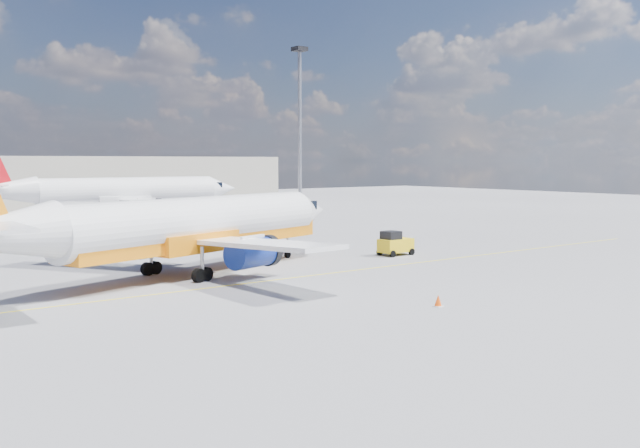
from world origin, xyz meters
TOP-DOWN VIEW (x-y plane):
  - ground at (0.00, 0.00)m, footprint 240.00×240.00m
  - taxi_line at (0.00, 3.00)m, footprint 70.00×0.15m
  - terminal_main at (5.00, 75.00)m, footprint 70.00×14.00m
  - main_jet at (-7.44, 7.58)m, footprint 31.69×24.09m
  - second_jet at (5.76, 51.98)m, footprint 33.44×26.44m
  - gse_tug at (10.09, 7.01)m, footprint 2.73×1.73m
  - traffic_cone at (-1.62, -8.70)m, footprint 0.43×0.43m
  - floodlight_mast at (24.03, 39.25)m, footprint 1.56×1.56m

SIDE VIEW (x-z plane):
  - ground at x=0.00m, z-range 0.00..0.00m
  - taxi_line at x=0.00m, z-range 0.00..0.01m
  - traffic_cone at x=-1.62m, z-range -0.01..0.60m
  - gse_tug at x=10.09m, z-range -0.05..1.86m
  - main_jet at x=-7.44m, z-range -1.60..8.01m
  - second_jet at x=5.76m, z-range -1.69..8.45m
  - terminal_main at x=5.00m, z-range 0.00..8.00m
  - floodlight_mast at x=24.03m, z-range 2.12..23.43m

